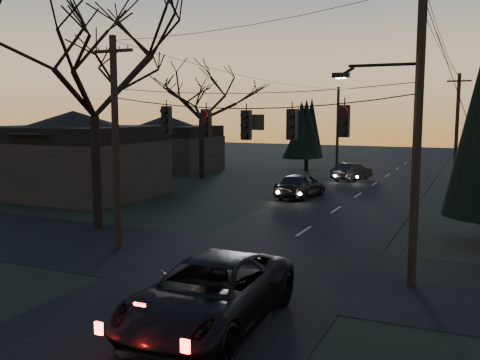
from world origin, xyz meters
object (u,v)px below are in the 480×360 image
at_px(utility_pole_right, 411,285).
at_px(sedan_oncoming_b, 352,172).
at_px(suv_near, 209,294).
at_px(utility_pole_far_l, 337,166).
at_px(bare_tree_left, 93,69).
at_px(sedan_oncoming_a, 301,185).
at_px(utility_pole_left, 119,248).
at_px(utility_pole_far_r, 454,182).

bearing_deg(utility_pole_right, sedan_oncoming_b, 106.59).
bearing_deg(suv_near, utility_pole_far_l, 98.68).
bearing_deg(suv_near, bare_tree_left, 140.45).
xyz_separation_m(sedan_oncoming_a, sedan_oncoming_b, (1.04, 10.32, -0.12)).
distance_m(utility_pole_left, sedan_oncoming_a, 15.65).
relative_size(utility_pole_right, suv_near, 1.60).
xyz_separation_m(suv_near, sedan_oncoming_a, (-4.31, 20.97, -0.07)).
distance_m(utility_pole_far_l, bare_tree_left, 34.38).
bearing_deg(utility_pole_left, sedan_oncoming_b, 81.50).
height_order(utility_pole_right, utility_pole_far_r, utility_pole_right).
xyz_separation_m(utility_pole_far_r, sedan_oncoming_b, (-7.66, -2.30, 0.68)).
bearing_deg(utility_pole_far_r, bare_tree_left, -119.97).
bearing_deg(sedan_oncoming_a, utility_pole_far_l, -75.17).
bearing_deg(sedan_oncoming_b, utility_pole_far_r, -143.67).
relative_size(utility_pole_left, utility_pole_far_l, 1.06).
height_order(bare_tree_left, suv_near, bare_tree_left).
bearing_deg(suv_near, utility_pole_right, 50.83).
bearing_deg(sedan_oncoming_a, sedan_oncoming_b, -88.68).
bearing_deg(bare_tree_left, utility_pole_far_l, 84.61).
xyz_separation_m(utility_pole_right, sedan_oncoming_a, (-8.70, 15.38, 0.80)).
bearing_deg(suv_near, utility_pole_far_r, 81.53).
distance_m(utility_pole_far_l, suv_near, 42.20).
relative_size(utility_pole_far_r, bare_tree_left, 0.80).
bearing_deg(utility_pole_left, bare_tree_left, 140.64).
bearing_deg(utility_pole_far_r, sedan_oncoming_b, -163.31).
bearing_deg(utility_pole_left, sedan_oncoming_a, 79.68).
relative_size(utility_pole_left, utility_pole_far_r, 1.00).
distance_m(utility_pole_far_r, utility_pole_far_l, 14.01).
height_order(utility_pole_far_l, sedan_oncoming_a, utility_pole_far_l).
bearing_deg(utility_pole_right, utility_pole_far_r, 90.00).
height_order(utility_pole_right, sedan_oncoming_a, utility_pole_right).
distance_m(utility_pole_left, bare_tree_left, 8.51).
relative_size(sedan_oncoming_a, sedan_oncoming_b, 1.14).
bearing_deg(sedan_oncoming_b, utility_pole_left, 101.14).
bearing_deg(suv_near, utility_pole_left, 140.83).
bearing_deg(suv_near, sedan_oncoming_b, 94.94).
bearing_deg(utility_pole_left, utility_pole_right, 0.00).
bearing_deg(sedan_oncoming_a, suv_near, 108.72).
bearing_deg(bare_tree_left, sedan_oncoming_b, 73.16).
bearing_deg(utility_pole_far_l, utility_pole_left, -90.00).
distance_m(bare_tree_left, sedan_oncoming_a, 15.61).
distance_m(utility_pole_far_l, sedan_oncoming_a, 20.82).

